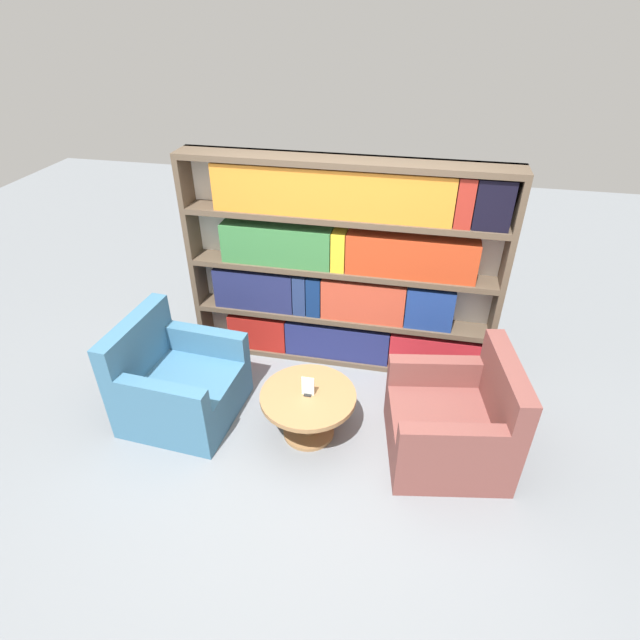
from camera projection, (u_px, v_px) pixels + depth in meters
The scene contains 6 objects.
ground_plane at pixel (311, 451), 3.92m from camera, with size 14.00×14.00×0.00m, color slate.
bookshelf at pixel (344, 270), 4.41m from camera, with size 2.77×0.30×1.94m.
armchair_left at pixel (178, 385), 4.14m from camera, with size 0.91×0.92×0.87m.
armchair_right at pixel (454, 424), 3.76m from camera, with size 0.99×1.00×0.87m.
coffee_table at pixel (308, 406), 3.92m from camera, with size 0.75×0.75×0.42m.
table_sign at pixel (308, 387), 3.82m from camera, with size 0.10×0.06×0.17m.
Camera 1 is at (0.62, -2.64, 3.02)m, focal length 28.00 mm.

